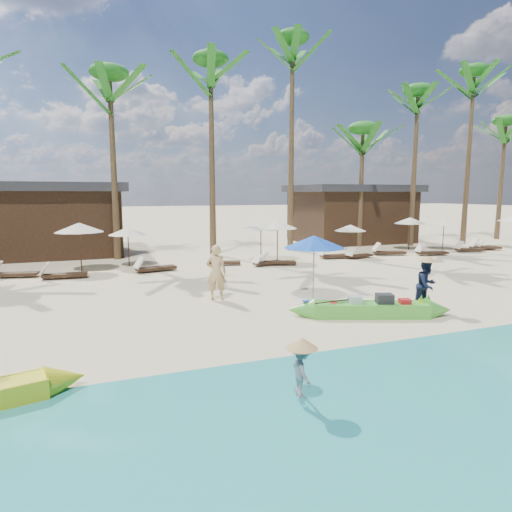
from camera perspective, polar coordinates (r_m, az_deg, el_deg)
name	(u,v)px	position (r m, az deg, el deg)	size (l,w,h in m)	color
ground	(266,324)	(12.31, 1.32, -9.00)	(240.00, 240.00, 0.00)	beige
wet_sand_strip	(371,404)	(8.21, 15.08, -18.46)	(240.00, 4.50, 0.01)	tan
green_canoe	(370,309)	(13.36, 14.93, -6.84)	(5.25, 2.24, 0.70)	green
tourist	(216,272)	(14.84, -5.33, -2.19)	(0.71, 0.46, 1.93)	tan
vendor_green	(426,285)	(14.48, 21.78, -3.63)	(0.79, 0.62, 1.63)	#141A37
vendor_yellow	(302,371)	(7.64, 6.10, -14.98)	(0.60, 0.35, 0.93)	gray
blue_umbrella	(314,242)	(14.67, 7.75, 1.90)	(2.10, 2.10, 2.26)	#99999E
resort_parasol_4	(79,228)	(21.79, -22.51, 3.53)	(2.25, 2.25, 2.32)	#362516
lounger_4_left	(13,273)	(21.65, -29.70, -1.96)	(1.97, 0.92, 0.64)	#362516
lounger_4_right	(61,274)	(20.40, -24.53, -2.17)	(1.95, 0.72, 0.65)	#362516
resort_parasol_5	(128,231)	(22.49, -16.73, 3.19)	(1.93, 1.93, 1.99)	#362516
lounger_5_left	(153,267)	(20.79, -13.54, -1.45)	(2.04, 0.99, 0.67)	#362516
resort_parasol_6	(261,226)	(23.13, 0.67, 4.07)	(2.11, 2.11, 2.17)	#362516
lounger_6_left	(222,261)	(22.15, -4.55, -0.73)	(1.78, 0.95, 0.58)	#362516
lounger_6_right	(277,261)	(22.10, 2.78, -0.71)	(1.87, 1.09, 0.61)	#362516
resort_parasol_7	(277,225)	(23.23, 2.88, 4.21)	(2.16, 2.16, 2.23)	#362516
lounger_7_left	(266,262)	(21.97, 1.34, -0.80)	(1.74, 0.93, 0.57)	#362516
lounger_7_right	(334,255)	(24.73, 10.33, 0.15)	(1.94, 0.81, 0.64)	#362516
resort_parasol_8	(350,228)	(25.44, 12.46, 3.69)	(1.83, 1.83, 1.89)	#362516
lounger_8_left	(358,255)	(25.10, 13.44, 0.14)	(1.83, 0.92, 0.60)	#362516
resort_parasol_9	(410,221)	(29.77, 19.86, 4.47)	(2.07, 2.07, 2.14)	#362516
lounger_9_left	(387,251)	(26.90, 17.10, 0.59)	(2.06, 1.21, 0.67)	#362516
lounger_9_right	(430,252)	(27.65, 22.19, 0.53)	(2.00, 0.99, 0.65)	#362516
resort_parasol_10	(444,222)	(30.62, 23.79, 4.21)	(2.00, 2.00, 2.06)	#362516
lounger_10_left	(468,249)	(30.27, 26.45, 0.88)	(1.91, 0.98, 0.62)	#362516
lounger_10_right	(483,247)	(31.75, 28.06, 1.10)	(2.03, 1.22, 0.66)	#362516
lounger_11_left	(484,246)	(32.24, 28.08, 1.16)	(1.81, 0.75, 0.60)	#362516
palm_3	(110,102)	(25.68, -18.83, 18.91)	(2.08, 2.08, 10.52)	brown
palm_4	(211,92)	(26.40, -6.04, 20.92)	(2.08, 2.08, 11.70)	brown
palm_5	(292,77)	(28.82, 4.85, 22.65)	(2.08, 2.08, 13.60)	brown
palm_6	(363,143)	(30.89, 14.02, 14.36)	(2.08, 2.08, 8.51)	brown
palm_7	(417,115)	(32.73, 20.67, 17.16)	(2.08, 2.08, 11.08)	brown
palm_8	(472,101)	(35.73, 26.90, 17.94)	(2.08, 2.08, 12.70)	brown
palm_9	(505,138)	(40.19, 30.24, 13.48)	(2.08, 2.08, 9.82)	brown
pavilion_west	(31,219)	(28.68, -27.76, 4.41)	(10.80, 6.60, 4.30)	#362516
pavilion_east	(351,213)	(33.86, 12.51, 5.62)	(8.80, 6.60, 4.30)	#362516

